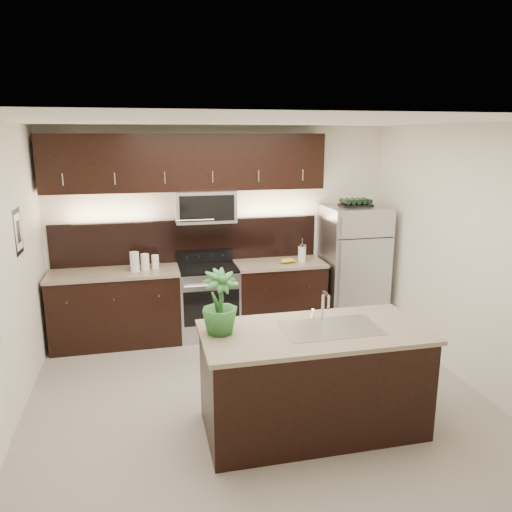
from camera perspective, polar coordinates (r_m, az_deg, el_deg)
The scene contains 12 objects.
ground at distance 5.28m, azimuth -0.01°, elevation -15.57°, with size 4.50×4.50×0.00m, color gray.
room_walls at distance 4.63m, azimuth -1.25°, elevation 2.66°, with size 4.52×4.02×2.71m.
counter_run at distance 6.56m, azimuth -7.25°, elevation -5.23°, with size 3.51×0.65×0.94m.
upper_fixtures at distance 6.37m, azimuth -7.60°, elevation 9.58°, with size 3.49×0.40×1.66m.
island at distance 4.58m, azimuth 6.52°, elevation -13.82°, with size 1.96×0.96×0.94m.
sink_faucet at distance 4.44m, azimuth 8.49°, elevation -7.95°, with size 0.84×0.50×0.28m.
refrigerator at distance 6.94m, azimuth 10.99°, elevation -1.20°, with size 0.80×0.72×1.66m, color #B2B2B7.
wine_rack at distance 6.78m, azimuth 11.33°, elevation 5.98°, with size 0.41×0.25×0.10m.
plant at distance 4.21m, azimuth -4.16°, elevation -5.31°, with size 0.31×0.31×0.55m, color #245923.
canisters at distance 6.35m, azimuth -12.84°, elevation -0.65°, with size 0.35×0.18×0.24m.
french_press at distance 6.64m, azimuth 5.28°, elevation 0.33°, with size 0.11×0.11×0.31m.
bananas at distance 6.55m, azimuth 3.11°, elevation -0.57°, with size 0.20×0.16×0.06m, color gold.
Camera 1 is at (-1.03, -4.49, 2.58)m, focal length 35.00 mm.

